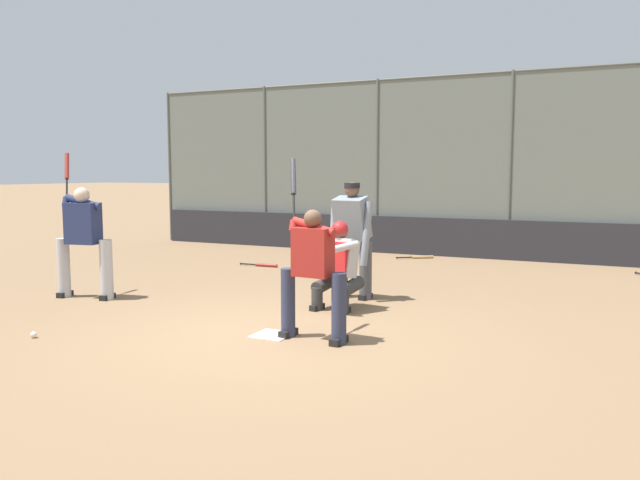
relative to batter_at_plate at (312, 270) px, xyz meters
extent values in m
plane|color=#846647|center=(0.52, 0.02, -0.82)|extent=(160.00, 160.00, 0.00)
cube|color=white|center=(0.52, 0.02, -0.82)|extent=(0.43, 0.43, 0.01)
cylinder|color=#515651|center=(-1.03, -7.89, 1.24)|extent=(0.08, 0.08, 4.12)
cylinder|color=#515651|center=(2.06, -7.89, 1.24)|extent=(0.08, 0.08, 4.12)
cylinder|color=#515651|center=(5.16, -7.89, 1.24)|extent=(0.08, 0.08, 4.12)
cylinder|color=#515651|center=(8.25, -7.89, 1.24)|extent=(0.08, 0.08, 4.12)
cube|color=slate|center=(0.52, -7.89, 1.24)|extent=(15.47, 0.01, 4.12)
cylinder|color=#515651|center=(0.52, -7.89, 3.27)|extent=(15.47, 0.06, 0.06)
cube|color=#28282D|center=(0.52, -7.79, -0.38)|extent=(15.16, 0.18, 0.89)
cube|color=slate|center=(2.43, -9.91, -0.76)|extent=(10.83, 1.95, 0.12)
cube|color=slate|center=(2.43, -9.36, -0.60)|extent=(10.83, 0.55, 0.44)
cube|color=#B7BABC|center=(2.43, -9.36, -0.34)|extent=(10.83, 0.24, 0.08)
cube|color=slate|center=(2.43, -9.91, -0.44)|extent=(10.83, 0.55, 0.76)
cube|color=#B7BABC|center=(2.43, -9.91, -0.02)|extent=(10.83, 0.24, 0.08)
cube|color=slate|center=(2.43, -10.46, -0.28)|extent=(10.83, 0.55, 1.08)
cube|color=#B7BABC|center=(2.43, -10.46, 0.30)|extent=(10.83, 0.24, 0.08)
cylinder|color=#2D334C|center=(-0.35, 0.04, -0.42)|extent=(0.17, 0.17, 0.81)
cube|color=black|center=(-0.35, 0.04, -0.78)|extent=(0.13, 0.29, 0.08)
cylinder|color=#2D334C|center=(0.33, -0.02, -0.42)|extent=(0.17, 0.17, 0.81)
cube|color=black|center=(0.33, -0.02, -0.78)|extent=(0.13, 0.29, 0.08)
cube|color=maroon|center=(-0.01, 0.01, 0.20)|extent=(0.46, 0.29, 0.56)
sphere|color=brown|center=(-0.01, 0.01, 0.58)|extent=(0.21, 0.21, 0.21)
cylinder|color=maroon|center=(-0.01, -0.02, 0.49)|extent=(0.58, 0.19, 0.21)
cylinder|color=maroon|center=(0.26, -0.04, 0.49)|extent=(0.12, 0.15, 0.16)
sphere|color=black|center=(0.26, -0.07, 0.55)|extent=(0.04, 0.04, 0.04)
cylinder|color=black|center=(0.31, -0.15, 0.70)|extent=(0.13, 0.20, 0.31)
cylinder|color=#28282D|center=(0.42, -0.35, 1.06)|extent=(0.21, 0.31, 0.45)
cylinder|color=#333333|center=(0.20, -1.38, -0.66)|extent=(0.16, 0.16, 0.32)
cylinder|color=#333333|center=(0.17, -1.59, -0.48)|extent=(0.25, 0.51, 0.25)
cube|color=black|center=(0.20, -1.38, -0.78)|extent=(0.14, 0.27, 0.08)
cylinder|color=#333333|center=(0.62, -1.44, -0.66)|extent=(0.16, 0.16, 0.32)
cylinder|color=#333333|center=(0.59, -1.65, -0.48)|extent=(0.25, 0.51, 0.25)
cube|color=black|center=(0.62, -1.44, -0.78)|extent=(0.14, 0.27, 0.08)
cube|color=#B7B7BC|center=(0.37, -1.67, -0.09)|extent=(0.51, 0.44, 0.58)
cube|color=#B21E1E|center=(0.40, -1.51, -0.09)|extent=(0.43, 0.20, 0.48)
sphere|color=brown|center=(0.37, -1.67, 0.27)|extent=(0.21, 0.21, 0.21)
sphere|color=#B21E1E|center=(0.37, -1.67, 0.31)|extent=(0.24, 0.24, 0.24)
cylinder|color=#B7B7BC|center=(0.24, -1.39, 0.08)|extent=(0.37, 0.53, 0.17)
ellipsoid|color=#56331E|center=(0.38, -1.15, 0.05)|extent=(0.31, 0.14, 0.24)
cylinder|color=brown|center=(0.65, -1.71, -0.07)|extent=(0.14, 0.34, 0.47)
cylinder|color=#4C4C51|center=(0.27, -2.43, -0.37)|extent=(0.19, 0.19, 0.91)
cube|color=black|center=(0.27, -2.43, -0.78)|extent=(0.14, 0.29, 0.08)
cylinder|color=#4C4C51|center=(0.68, -2.48, -0.37)|extent=(0.19, 0.19, 0.91)
cube|color=black|center=(0.68, -2.48, -0.78)|extent=(0.14, 0.29, 0.08)
cube|color=gray|center=(0.48, -2.39, 0.41)|extent=(0.54, 0.49, 0.69)
sphere|color=brown|center=(0.48, -2.39, 0.84)|extent=(0.23, 0.23, 0.23)
cylinder|color=black|center=(0.48, -2.39, 0.91)|extent=(0.24, 0.24, 0.08)
cylinder|color=gray|center=(0.21, -2.29, 0.20)|extent=(0.18, 0.26, 0.97)
cylinder|color=gray|center=(0.77, -2.36, 0.20)|extent=(0.13, 0.25, 0.97)
cylinder|color=#B7B7BC|center=(3.83, -0.75, -0.37)|extent=(0.19, 0.19, 0.91)
cube|color=black|center=(3.83, -0.75, -0.78)|extent=(0.15, 0.29, 0.08)
cylinder|color=#B7B7BC|center=(4.58, -0.63, -0.37)|extent=(0.19, 0.19, 0.91)
cube|color=black|center=(4.58, -0.63, -0.78)|extent=(0.15, 0.29, 0.08)
cube|color=navy|center=(4.21, -0.69, 0.33)|extent=(0.53, 0.36, 0.63)
sphere|color=beige|center=(4.21, -0.69, 0.76)|extent=(0.23, 0.23, 0.23)
cylinder|color=navy|center=(4.22, -0.72, 0.65)|extent=(0.64, 0.16, 0.24)
cylinder|color=navy|center=(4.51, -0.67, 0.65)|extent=(0.15, 0.17, 0.17)
sphere|color=black|center=(4.52, -0.69, 0.72)|extent=(0.04, 0.04, 0.04)
cylinder|color=black|center=(4.58, -0.76, 0.86)|extent=(0.16, 0.17, 0.30)
cylinder|color=maroon|center=(4.73, -0.92, 1.20)|extent=(0.26, 0.27, 0.43)
sphere|color=black|center=(1.20, -6.84, -0.79)|extent=(0.04, 0.04, 0.04)
cylinder|color=black|center=(1.05, -6.94, -0.79)|extent=(0.31, 0.23, 0.03)
cylinder|color=tan|center=(0.71, -7.18, -0.79)|extent=(0.44, 0.34, 0.07)
sphere|color=black|center=(-3.56, -6.77, -0.79)|extent=(0.04, 0.04, 0.04)
sphere|color=black|center=(3.86, -4.59, -0.79)|extent=(0.04, 0.04, 0.04)
cylinder|color=black|center=(3.69, -4.60, -0.79)|extent=(0.35, 0.05, 0.03)
cylinder|color=maroon|center=(3.27, -4.63, -0.79)|extent=(0.49, 0.09, 0.07)
ellipsoid|color=#56331E|center=(2.28, -5.72, -0.77)|extent=(0.32, 0.20, 0.12)
ellipsoid|color=#56331E|center=(2.37, -5.62, -0.77)|extent=(0.12, 0.09, 0.09)
sphere|color=white|center=(3.00, 1.30, -0.79)|extent=(0.07, 0.07, 0.07)
camera|label=1|loc=(-3.05, 6.35, 1.11)|focal=35.00mm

